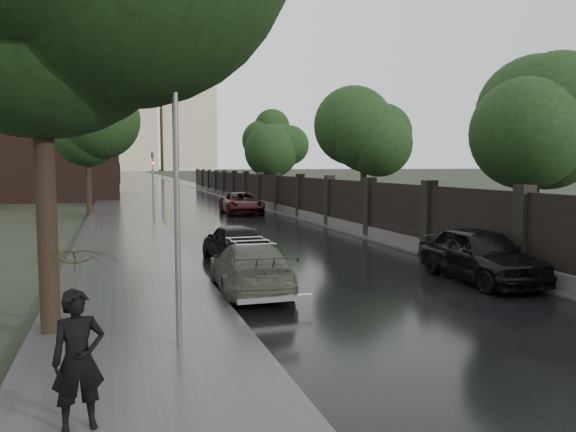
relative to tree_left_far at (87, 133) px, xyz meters
The scene contains 17 objects.
ground 31.49m from the tree_left_far, 75.07° to the right, with size 800.00×800.00×0.00m, color black.
road 160.29m from the tree_left_far, 87.14° to the left, with size 8.00×420.00×0.02m, color black.
sidewalk_left 160.10m from the tree_left_far, 89.28° to the left, with size 4.00×420.00×0.16m, color #2D2D2D.
verge_right 160.65m from the tree_left_far, 85.18° to the left, with size 3.00×420.00×0.08m, color #2D2D2D.
fence_right 13.44m from the tree_left_far, ahead, with size 0.45×75.72×2.70m.
tree_left_far is the anchor object (origin of this frame).
tree_right_a 26.91m from the tree_left_far, 54.83° to the right, with size 4.08×4.08×7.01m.
tree_right_b 17.45m from the tree_left_far, 27.30° to the right, with size 4.08×4.08×7.01m.
tree_right_c 18.45m from the tree_left_far, 32.83° to the left, with size 4.08×4.08×7.01m.
lamp_post 28.73m from the tree_left_far, 84.79° to the right, with size 0.25×0.12×5.11m.
traffic_light 6.84m from the tree_left_far, 53.53° to the right, with size 0.16×0.32×4.00m.
stalinist_tower 272.14m from the tree_left_far, 88.30° to the left, with size 92.00×30.00×159.00m.
volga_sedan 25.07m from the tree_left_far, 78.57° to the right, with size 1.78×4.37×1.27m, color #414839.
hatchback_left 21.05m from the tree_left_far, 74.84° to the right, with size 1.61×4.00×1.36m, color black.
car_right_near 27.67m from the tree_left_far, 65.52° to the right, with size 1.80×4.48×1.53m, color black.
car_right_far 10.74m from the tree_left_far, ahead, with size 2.40×5.20×1.44m, color black.
pedestrian_umbrella 31.47m from the tree_left_far, 87.90° to the right, with size 1.16×1.17×2.61m.
Camera 1 is at (-6.39, -8.06, 3.26)m, focal length 35.00 mm.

